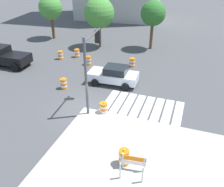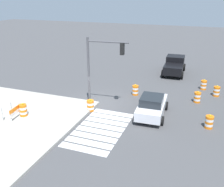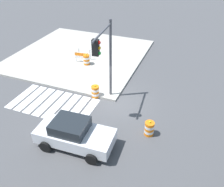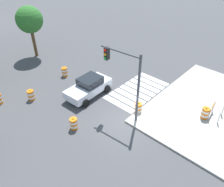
% 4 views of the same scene
% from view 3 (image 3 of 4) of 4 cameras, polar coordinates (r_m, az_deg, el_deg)
% --- Properties ---
extents(ground_plane, '(120.00, 120.00, 0.00)m').
position_cam_3_polar(ground_plane, '(16.77, 0.82, -2.04)').
color(ground_plane, '#474749').
extents(sidewalk_corner, '(12.00, 12.00, 0.15)m').
position_cam_3_polar(sidewalk_corner, '(23.68, -7.80, 9.27)').
color(sidewalk_corner, '#ADA89E').
rests_on(sidewalk_corner, ground).
extents(crosswalk_stripes, '(5.85, 3.20, 0.02)m').
position_cam_3_polar(crosswalk_stripes, '(17.09, -14.04, -2.40)').
color(crosswalk_stripes, silver).
rests_on(crosswalk_stripes, ground).
extents(sports_car, '(4.38, 2.30, 1.63)m').
position_cam_3_polar(sports_car, '(13.28, -9.16, -9.56)').
color(sports_car, silver).
rests_on(sports_car, ground).
extents(traffic_barrel_near_corner, '(0.56, 0.56, 1.02)m').
position_cam_3_polar(traffic_barrel_near_corner, '(17.08, -4.06, 0.47)').
color(traffic_barrel_near_corner, orange).
rests_on(traffic_barrel_near_corner, ground).
extents(traffic_barrel_median_far, '(0.56, 0.56, 1.02)m').
position_cam_3_polar(traffic_barrel_median_far, '(14.12, 8.99, -8.34)').
color(traffic_barrel_median_far, orange).
rests_on(traffic_barrel_median_far, ground).
extents(traffic_barrel_on_sidewalk, '(0.56, 0.56, 1.02)m').
position_cam_3_polar(traffic_barrel_on_sidewalk, '(21.39, -6.19, 8.15)').
color(traffic_barrel_on_sidewalk, orange).
rests_on(traffic_barrel_on_sidewalk, sidewalk_corner).
extents(construction_barricade, '(1.32, 0.91, 1.00)m').
position_cam_3_polar(construction_barricade, '(21.91, -7.18, 9.06)').
color(construction_barricade, silver).
rests_on(construction_barricade, sidewalk_corner).
extents(traffic_light_pole, '(0.61, 3.28, 5.50)m').
position_cam_3_polar(traffic_light_pole, '(14.52, -1.64, 9.77)').
color(traffic_light_pole, '#4C4C51').
rests_on(traffic_light_pole, sidewalk_corner).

